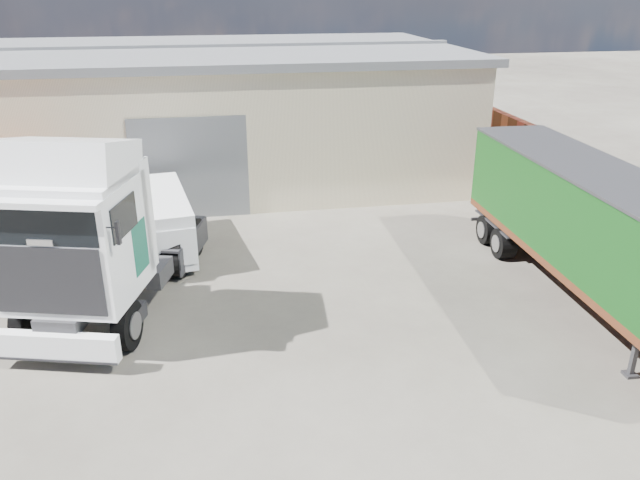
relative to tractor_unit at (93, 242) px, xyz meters
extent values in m
plane|color=#2B2723|center=(4.18, -3.10, -2.05)|extent=(120.00, 120.00, 0.00)
cube|color=beige|center=(-1.82, 12.90, 0.45)|extent=(30.00, 12.00, 5.00)
cube|color=#5A5D5F|center=(-1.82, 12.90, 3.10)|extent=(30.60, 12.60, 0.30)
cube|color=#5A5D5F|center=(2.18, 6.88, -0.25)|extent=(4.00, 0.08, 3.60)
cube|color=#5A5D5F|center=(-1.82, 12.90, 3.30)|extent=(30.60, 0.40, 0.15)
cube|color=brown|center=(15.68, 2.90, -0.80)|extent=(0.35, 26.00, 2.50)
cylinder|color=black|center=(-0.35, -1.27, -1.47)|extent=(2.90, 1.83, 1.16)
cylinder|color=black|center=(0.67, 2.41, -1.47)|extent=(2.95, 1.85, 1.16)
cylinder|color=black|center=(1.08, 3.88, -1.47)|extent=(2.95, 1.85, 1.16)
cube|color=#2D2D30|center=(0.35, 1.25, -1.07)|extent=(2.87, 7.20, 0.33)
cube|color=white|center=(-0.63, -2.27, -1.45)|extent=(2.75, 1.01, 0.60)
cube|color=white|center=(-0.25, -0.90, 0.43)|extent=(3.30, 3.15, 2.67)
cube|color=black|center=(-0.59, -2.11, 0.03)|extent=(2.33, 0.71, 1.53)
cube|color=black|center=(-0.58, -2.09, 1.23)|extent=(2.38, 0.71, 0.82)
cube|color=white|center=(-0.19, -0.69, 2.15)|extent=(3.17, 2.76, 1.34)
cube|color=#0B4F3B|center=(-1.45, -0.11, 0.13)|extent=(0.23, 0.79, 1.20)
cube|color=#0B4F3B|center=(1.19, -0.85, 0.13)|extent=(0.23, 0.79, 1.20)
cylinder|color=#2D2D30|center=(0.73, 2.62, -0.84)|extent=(1.48, 1.48, 0.13)
cube|color=#2D2D30|center=(11.44, -4.65, -1.57)|extent=(0.27, 0.27, 0.97)
cylinder|color=black|center=(12.40, 2.22, -1.58)|extent=(2.26, 0.99, 0.93)
cube|color=#2D2D30|center=(12.31, -1.33, -1.26)|extent=(0.96, 10.55, 0.31)
cube|color=#592B14|center=(12.31, -1.33, -0.97)|extent=(2.45, 10.59, 0.21)
cube|color=black|center=(12.31, -1.33, 0.28)|extent=(2.45, 10.59, 2.28)
cube|color=#2D2D30|center=(12.31, -1.33, 1.44)|extent=(2.51, 10.64, 0.07)
cylinder|color=black|center=(1.35, 2.45, -1.72)|extent=(1.96, 0.92, 0.65)
cylinder|color=black|center=(0.88, 5.56, -1.72)|extent=(1.96, 0.92, 0.65)
cube|color=white|center=(1.11, 4.00, -1.02)|extent=(2.52, 4.74, 1.67)
cube|color=white|center=(1.39, 2.16, -1.07)|extent=(1.93, 1.14, 1.08)
cube|color=black|center=(1.36, 2.36, -0.53)|extent=(1.71, 0.33, 0.59)
cube|color=#2D2D30|center=(-3.82, 5.67, -1.90)|extent=(3.35, 2.39, 0.29)
cube|color=red|center=(-3.82, 5.67, -1.09)|extent=(3.12, 2.17, 1.92)
camera|label=1|loc=(2.92, -14.52, 5.75)|focal=35.00mm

